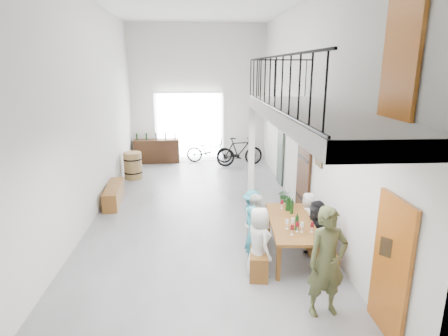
{
  "coord_description": "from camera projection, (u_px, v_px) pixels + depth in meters",
  "views": [
    {
      "loc": [
        0.01,
        -9.5,
        3.81
      ],
      "look_at": [
        0.61,
        -0.5,
        1.38
      ],
      "focal_mm": 30.0,
      "sensor_mm": 36.0,
      "label": 1
    }
  ],
  "objects": [
    {
      "name": "bicycle_far",
      "position": [
        240.0,
        152.0,
        14.84
      ],
      "size": [
        1.97,
        0.89,
        1.14
      ],
      "primitive_type": "imported",
      "rotation": [
        0.0,
        0.0,
        1.76
      ],
      "color": "black",
      "rests_on": "ground"
    },
    {
      "name": "right_wall_decor",
      "position": [
        325.0,
        166.0,
        8.07
      ],
      "size": [
        0.07,
        8.28,
        5.07
      ],
      "color": "#A55214",
      "rests_on": "ground"
    },
    {
      "name": "guest_left_b",
      "position": [
        253.0,
        235.0,
        7.36
      ],
      "size": [
        0.45,
        0.53,
        1.23
      ],
      "primitive_type": "imported",
      "rotation": [
        0.0,
        0.0,
        1.98
      ],
      "color": "teal",
      "rests_on": "ground"
    },
    {
      "name": "bench_wall",
      "position": [
        316.0,
        245.0,
        7.77
      ],
      "size": [
        0.29,
        2.05,
        0.47
      ],
      "primitive_type": "cube",
      "rotation": [
        0.0,
        0.0,
        -0.01
      ],
      "color": "brown",
      "rests_on": "ground"
    },
    {
      "name": "floor",
      "position": [
        200.0,
        212.0,
        10.15
      ],
      "size": [
        12.0,
        12.0,
        0.0
      ],
      "primitive_type": "plane",
      "color": "slate",
      "rests_on": "ground"
    },
    {
      "name": "guest_right_c",
      "position": [
        308.0,
        217.0,
        8.37
      ],
      "size": [
        0.43,
        0.6,
        1.14
      ],
      "primitive_type": "imported",
      "rotation": [
        0.0,
        0.0,
        -1.69
      ],
      "color": "silver",
      "rests_on": "ground"
    },
    {
      "name": "guest_right_b",
      "position": [
        316.0,
        229.0,
        7.66
      ],
      "size": [
        0.72,
        1.19,
        1.22
      ],
      "primitive_type": "imported",
      "rotation": [
        0.0,
        0.0,
        -1.22
      ],
      "color": "black",
      "rests_on": "ground"
    },
    {
      "name": "guest_right_a",
      "position": [
        329.0,
        241.0,
        7.19
      ],
      "size": [
        0.36,
        0.71,
        1.16
      ],
      "primitive_type": "imported",
      "rotation": [
        0.0,
        0.0,
        -1.68
      ],
      "color": "#A71C1F",
      "rests_on": "ground"
    },
    {
      "name": "guest_left_d",
      "position": [
        252.0,
        215.0,
        8.46
      ],
      "size": [
        0.54,
        0.81,
        1.16
      ],
      "primitive_type": "imported",
      "rotation": [
        0.0,
        0.0,
        1.73
      ],
      "color": "teal",
      "rests_on": "ground"
    },
    {
      "name": "bench_inner",
      "position": [
        258.0,
        246.0,
        7.73
      ],
      "size": [
        0.64,
        2.13,
        0.48
      ],
      "primitive_type": "cube",
      "rotation": [
        0.0,
        0.0,
        -0.15
      ],
      "color": "brown",
      "rests_on": "ground"
    },
    {
      "name": "tasting_table",
      "position": [
        291.0,
        225.0,
        7.6
      ],
      "size": [
        1.02,
        2.16,
        0.79
      ],
      "rotation": [
        0.0,
        0.0,
        -0.08
      ],
      "color": "brown",
      "rests_on": "ground"
    },
    {
      "name": "guest_left_a",
      "position": [
        259.0,
        242.0,
        6.92
      ],
      "size": [
        0.62,
        0.76,
        1.36
      ],
      "primitive_type": "imported",
      "rotation": [
        0.0,
        0.0,
        1.89
      ],
      "color": "silver",
      "rests_on": "ground"
    },
    {
      "name": "balcony",
      "position": [
        313.0,
        118.0,
        6.49
      ],
      "size": [
        1.52,
        5.62,
        4.0
      ],
      "color": "silver",
      "rests_on": "ground"
    },
    {
      "name": "bicycle_near",
      "position": [
        209.0,
        151.0,
        15.37
      ],
      "size": [
        1.96,
        0.92,
        0.99
      ],
      "primitive_type": "imported",
      "rotation": [
        0.0,
        0.0,
        1.43
      ],
      "color": "black",
      "rests_on": "ground"
    },
    {
      "name": "tableware",
      "position": [
        293.0,
        214.0,
        7.59
      ],
      "size": [
        0.5,
        1.48,
        0.35
      ],
      "color": "black",
      "rests_on": "tasting_table"
    },
    {
      "name": "oak_barrel",
      "position": [
        133.0,
        165.0,
        13.16
      ],
      "size": [
        0.64,
        0.64,
        0.94
      ],
      "color": "olive",
      "rests_on": "ground"
    },
    {
      "name": "serving_counter",
      "position": [
        157.0,
        151.0,
        15.35
      ],
      "size": [
        1.86,
        0.62,
        0.97
      ],
      "primitive_type": "cube",
      "rotation": [
        0.0,
        0.0,
        0.06
      ],
      "color": "#371E0E",
      "rests_on": "ground"
    },
    {
      "name": "gateway_portal",
      "position": [
        189.0,
        127.0,
        15.48
      ],
      "size": [
        2.8,
        0.08,
        2.8
      ],
      "primitive_type": "cube",
      "color": "white",
      "rests_on": "ground"
    },
    {
      "name": "side_bench",
      "position": [
        114.0,
        194.0,
        10.83
      ],
      "size": [
        0.54,
        1.84,
        0.51
      ],
      "primitive_type": "cube",
      "rotation": [
        0.0,
        0.0,
        0.08
      ],
      "color": "brown",
      "rests_on": "ground"
    },
    {
      "name": "host_standing",
      "position": [
        327.0,
        262.0,
        5.79
      ],
      "size": [
        0.72,
        0.53,
        1.79
      ],
      "primitive_type": "imported",
      "rotation": [
        0.0,
        0.0,
        0.16
      ],
      "color": "#474D2B",
      "rests_on": "ground"
    },
    {
      "name": "guest_left_c",
      "position": [
        256.0,
        222.0,
        7.95
      ],
      "size": [
        0.54,
        0.66,
        1.26
      ],
      "primitive_type": "imported",
      "rotation": [
        0.0,
        0.0,
        1.68
      ],
      "color": "silver",
      "rests_on": "ground"
    },
    {
      "name": "counter_bottles",
      "position": [
        156.0,
        136.0,
        15.18
      ],
      "size": [
        1.58,
        0.21,
        0.28
      ],
      "color": "black",
      "rests_on": "serving_counter"
    },
    {
      "name": "room_walls",
      "position": [
        198.0,
        78.0,
        9.22
      ],
      "size": [
        12.0,
        12.0,
        12.0
      ],
      "color": "silver",
      "rests_on": "ground"
    },
    {
      "name": "potted_plant",
      "position": [
        284.0,
        195.0,
        10.9
      ],
      "size": [
        0.38,
        0.33,
        0.39
      ],
      "primitive_type": "imported",
      "rotation": [
        0.0,
        0.0,
        0.07
      ],
      "color": "#174F1B",
      "rests_on": "ground"
    }
  ]
}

